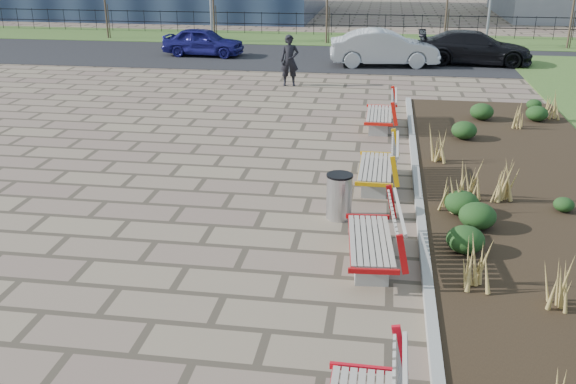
# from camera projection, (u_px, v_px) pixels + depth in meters

# --- Properties ---
(ground) EXTENTS (120.00, 120.00, 0.00)m
(ground) POSITION_uv_depth(u_px,v_px,m) (153.00, 321.00, 9.14)
(ground) COLOR #6D5F4B
(ground) RESTS_ON ground
(planting_bed) EXTENTS (4.50, 18.00, 0.10)m
(planting_bed) POSITION_uv_depth(u_px,v_px,m) (537.00, 208.00, 12.86)
(planting_bed) COLOR black
(planting_bed) RESTS_ON ground
(planting_curb) EXTENTS (0.16, 18.00, 0.15)m
(planting_curb) POSITION_uv_depth(u_px,v_px,m) (419.00, 200.00, 13.17)
(planting_curb) COLOR gray
(planting_curb) RESTS_ON ground
(grass_verge_far) EXTENTS (80.00, 5.00, 0.04)m
(grass_verge_far) POSITION_uv_depth(u_px,v_px,m) (329.00, 39.00, 34.89)
(grass_verge_far) COLOR #33511E
(grass_verge_far) RESTS_ON ground
(road) EXTENTS (80.00, 7.00, 0.02)m
(road) POSITION_uv_depth(u_px,v_px,m) (317.00, 58.00, 29.37)
(road) COLOR black
(road) RESTS_ON ground
(bench_b) EXTENTS (1.07, 2.17, 1.00)m
(bench_b) POSITION_uv_depth(u_px,v_px,m) (371.00, 237.00, 10.56)
(bench_b) COLOR #A60B0D
(bench_b) RESTS_ON ground
(bench_c) EXTENTS (0.92, 2.11, 1.00)m
(bench_c) POSITION_uv_depth(u_px,v_px,m) (376.00, 165.00, 13.96)
(bench_c) COLOR #D5970B
(bench_c) RESTS_ON ground
(bench_d) EXTENTS (0.91, 2.10, 1.00)m
(bench_d) POSITION_uv_depth(u_px,v_px,m) (379.00, 112.00, 18.23)
(bench_d) COLOR red
(bench_d) RESTS_ON ground
(litter_bin) EXTENTS (0.49, 0.49, 0.88)m
(litter_bin) POSITION_uv_depth(u_px,v_px,m) (339.00, 197.00, 12.38)
(litter_bin) COLOR #B2B2B7
(litter_bin) RESTS_ON ground
(pedestrian) EXTENTS (0.73, 0.52, 1.85)m
(pedestrian) POSITION_uv_depth(u_px,v_px,m) (290.00, 60.00, 23.57)
(pedestrian) COLOR black
(pedestrian) RESTS_ON ground
(car_blue) EXTENTS (3.83, 1.74, 1.28)m
(car_blue) POSITION_uv_depth(u_px,v_px,m) (203.00, 42.00, 29.69)
(car_blue) COLOR navy
(car_blue) RESTS_ON road
(car_silver) EXTENTS (4.72, 2.10, 1.51)m
(car_silver) POSITION_uv_depth(u_px,v_px,m) (384.00, 48.00, 27.27)
(car_silver) COLOR #9CA0A3
(car_silver) RESTS_ON road
(car_black) EXTENTS (4.90, 2.13, 1.40)m
(car_black) POSITION_uv_depth(u_px,v_px,m) (474.00, 48.00, 27.67)
(car_black) COLOR black
(car_black) RESTS_ON road
(tree_a) EXTENTS (1.40, 1.40, 4.00)m
(tree_a) POSITION_uv_depth(u_px,v_px,m) (105.00, 0.00, 34.42)
(tree_a) COLOR #4C3D2D
(tree_a) RESTS_ON grass_verge_far
(tree_b) EXTENTS (1.40, 1.40, 4.00)m
(tree_b) POSITION_uv_depth(u_px,v_px,m) (213.00, 2.00, 33.59)
(tree_b) COLOR #4C3D2D
(tree_b) RESTS_ON grass_verge_far
(tree_c) EXTENTS (1.40, 1.40, 4.00)m
(tree_c) POSITION_uv_depth(u_px,v_px,m) (327.00, 3.00, 32.77)
(tree_c) COLOR #4C3D2D
(tree_c) RESTS_ON grass_verge_far
(tree_d) EXTENTS (1.40, 1.40, 4.00)m
(tree_d) POSITION_uv_depth(u_px,v_px,m) (447.00, 5.00, 31.94)
(tree_d) COLOR #4C3D2D
(tree_d) RESTS_ON grass_verge_far
(tree_e) EXTENTS (1.40, 1.40, 4.00)m
(tree_e) POSITION_uv_depth(u_px,v_px,m) (573.00, 6.00, 31.11)
(tree_e) COLOR #4C3D2D
(tree_e) RESTS_ON grass_verge_far
(railing_fence) EXTENTS (44.00, 0.10, 1.20)m
(railing_fence) POSITION_uv_depth(u_px,v_px,m) (331.00, 24.00, 36.04)
(railing_fence) COLOR black
(railing_fence) RESTS_ON grass_verge_far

